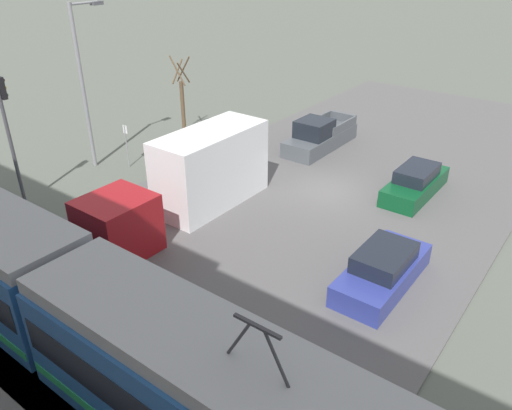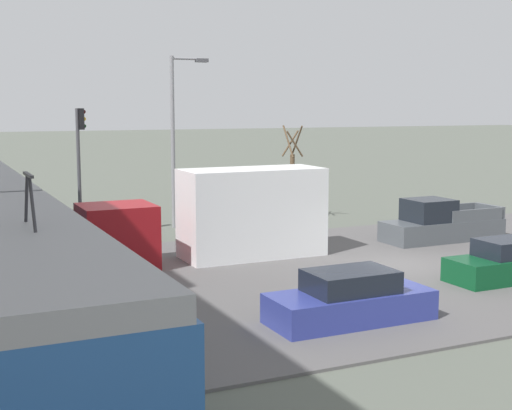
# 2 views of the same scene
# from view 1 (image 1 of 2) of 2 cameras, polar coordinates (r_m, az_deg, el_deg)

# --- Properties ---
(ground_plane) EXTENTS (320.00, 320.00, 0.00)m
(ground_plane) POSITION_cam_1_polar(r_m,az_deg,el_deg) (24.87, 8.32, 1.48)
(ground_plane) COLOR #565B51
(road_surface) EXTENTS (16.23, 42.53, 0.08)m
(road_surface) POSITION_cam_1_polar(r_m,az_deg,el_deg) (24.85, 8.33, 1.56)
(road_surface) COLOR #565454
(road_surface) RESTS_ON ground
(rail_bed) EXTENTS (56.58, 4.40, 0.22)m
(rail_bed) POSITION_cam_1_polar(r_m,az_deg,el_deg) (16.12, -18.17, -16.43)
(rail_bed) COLOR #5B5954
(rail_bed) RESTS_ON ground
(light_rail_tram) EXTENTS (26.81, 2.81, 4.52)m
(light_rail_tram) POSITION_cam_1_polar(r_m,az_deg,el_deg) (15.55, -20.71, -10.66)
(light_rail_tram) COLOR #235193
(light_rail_tram) RESTS_ON ground
(box_truck) EXTENTS (2.38, 9.53, 3.49)m
(box_truck) POSITION_cam_1_polar(r_m,az_deg,el_deg) (22.07, -7.40, 2.86)
(box_truck) COLOR maroon
(box_truck) RESTS_ON ground
(pickup_truck) EXTENTS (1.93, 5.60, 1.88)m
(pickup_truck) POSITION_cam_1_polar(r_m,az_deg,el_deg) (29.82, 7.26, 7.78)
(pickup_truck) COLOR #4C5156
(pickup_truck) RESTS_ON ground
(sedan_car_0) EXTENTS (1.71, 4.70, 1.42)m
(sedan_car_0) POSITION_cam_1_polar(r_m,az_deg,el_deg) (25.19, 17.75, 2.42)
(sedan_car_0) COLOR #0C4723
(sedan_car_0) RESTS_ON ground
(sedan_car_1) EXTENTS (1.86, 4.63, 1.44)m
(sedan_car_1) POSITION_cam_1_polar(r_m,az_deg,el_deg) (18.32, 14.28, -7.22)
(sedan_car_1) COLOR navy
(sedan_car_1) RESTS_ON ground
(traffic_light_pole) EXTENTS (0.28, 0.47, 5.91)m
(traffic_light_pole) POSITION_cam_1_polar(r_m,az_deg,el_deg) (24.63, -26.46, 8.07)
(traffic_light_pole) COLOR #47474C
(traffic_light_pole) RESTS_ON ground
(street_tree) EXTENTS (1.19, 0.98, 5.03)m
(street_tree) POSITION_cam_1_polar(r_m,az_deg,el_deg) (31.37, -8.40, 11.60)
(street_tree) COLOR brown
(street_tree) RESTS_ON ground
(street_lamp_near_crossing) EXTENTS (0.36, 1.95, 8.42)m
(street_lamp_near_crossing) POSITION_cam_1_polar(r_m,az_deg,el_deg) (27.64, -19.01, 13.68)
(street_lamp_near_crossing) COLOR gray
(street_lamp_near_crossing) RESTS_ON ground
(no_parking_sign) EXTENTS (0.32, 0.08, 2.36)m
(no_parking_sign) POSITION_cam_1_polar(r_m,az_deg,el_deg) (27.77, -14.60, 6.97)
(no_parking_sign) COLOR gray
(no_parking_sign) RESTS_ON ground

